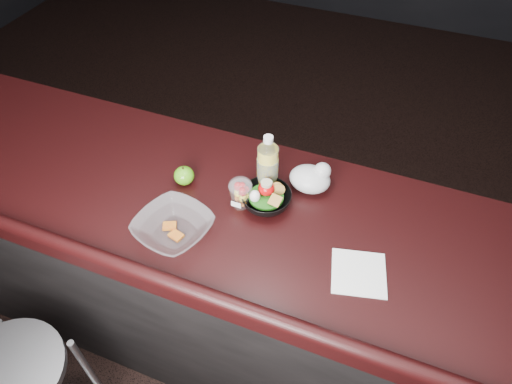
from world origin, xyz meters
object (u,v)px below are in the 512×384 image
at_px(takeout_bowl, 173,227).
at_px(snack_bowl, 266,198).
at_px(lemonade_bottle, 268,166).
at_px(green_apple, 184,176).
at_px(fruit_cup, 241,193).

bearing_deg(takeout_bowl, snack_bowl, 44.13).
bearing_deg(takeout_bowl, lemonade_bottle, 56.48).
bearing_deg(lemonade_bottle, green_apple, -161.78).
height_order(lemonade_bottle, green_apple, lemonade_bottle).
distance_m(fruit_cup, takeout_bowl, 0.25).
bearing_deg(green_apple, fruit_cup, -6.32).
xyz_separation_m(snack_bowl, takeout_bowl, (-0.23, -0.22, -0.00)).
distance_m(lemonade_bottle, green_apple, 0.30).
xyz_separation_m(lemonade_bottle, green_apple, (-0.28, -0.09, -0.06)).
xyz_separation_m(fruit_cup, green_apple, (-0.23, 0.03, -0.02)).
relative_size(fruit_cup, takeout_bowl, 0.40).
distance_m(lemonade_bottle, snack_bowl, 0.11).
bearing_deg(snack_bowl, takeout_bowl, -135.87).
distance_m(snack_bowl, takeout_bowl, 0.32).
relative_size(fruit_cup, green_apple, 1.52).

